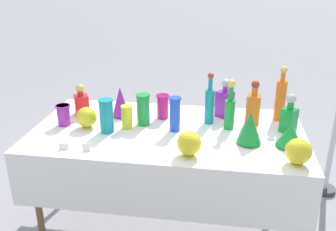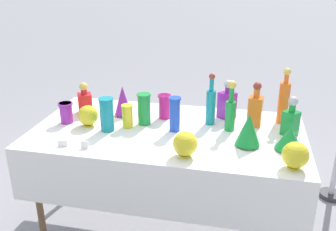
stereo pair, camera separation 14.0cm
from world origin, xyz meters
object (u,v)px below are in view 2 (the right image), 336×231
slender_vase_3 (107,114)px  round_bowl_1 (295,155)px  slender_vase_4 (144,108)px  slender_vase_5 (66,112)px  tall_bottle_2 (284,100)px  round_bowl_0 (88,115)px  square_decanter_3 (255,108)px  round_bowl_2 (185,144)px  slender_vase_1 (127,115)px  square_decanter_2 (227,103)px  tall_bottle_1 (211,104)px  square_decanter_0 (85,101)px  fluted_vase_2 (290,138)px  slender_vase_0 (164,106)px  fluted_vase_0 (249,130)px  tall_bottle_0 (231,110)px  fluted_vase_1 (123,101)px  square_decanter_1 (291,119)px  slender_vase_2 (175,113)px

slender_vase_3 → round_bowl_1: bearing=-12.5°
slender_vase_4 → slender_vase_5: bearing=-170.3°
tall_bottle_2 → round_bowl_0: size_ratio=2.69×
square_decanter_3 → round_bowl_2: square_decanter_3 is taller
square_decanter_3 → slender_vase_1: (-0.83, -0.21, -0.04)m
square_decanter_2 → slender_vase_4: size_ratio=1.29×
tall_bottle_2 → slender_vase_1: 1.07m
tall_bottle_1 → square_decanter_0: size_ratio=1.54×
slender_vase_3 → slender_vase_4: slender_vase_3 is taller
square_decanter_2 → fluted_vase_2: (0.40, -0.43, -0.04)m
tall_bottle_1 → fluted_vase_2: (0.50, -0.29, -0.07)m
slender_vase_0 → slender_vase_3: slender_vase_3 is taller
fluted_vase_0 → slender_vase_4: bearing=164.7°
tall_bottle_2 → round_bowl_2: bearing=-132.2°
tall_bottle_0 → slender_vase_4: (-0.58, -0.02, -0.03)m
square_decanter_3 → slender_vase_1: bearing=-165.7°
square_decanter_2 → slender_vase_5: 1.13m
tall_bottle_1 → tall_bottle_2: tall_bottle_2 is taller
round_bowl_2 → square_decanter_3: bearing=54.5°
round_bowl_0 → round_bowl_2: bearing=-22.1°
tall_bottle_1 → square_decanter_3: (0.30, 0.04, -0.02)m
slender_vase_0 → slender_vase_1: size_ratio=1.10×
tall_bottle_1 → square_decanter_3: 0.30m
slender_vase_3 → slender_vase_5: slender_vase_3 is taller
tall_bottle_0 → square_decanter_3: 0.20m
round_bowl_2 → tall_bottle_0: bearing=62.0°
round_bowl_0 → slender_vase_3: bearing=-15.9°
tall_bottle_0 → round_bowl_0: 0.95m
fluted_vase_1 → fluted_vase_2: 1.17m
tall_bottle_1 → round_bowl_1: tall_bottle_1 is taller
square_decanter_2 → slender_vase_4: 0.59m
slender_vase_3 → square_decanter_0: bearing=136.1°
fluted_vase_0 → fluted_vase_1: size_ratio=0.93×
slender_vase_3 → round_bowl_0: 0.17m
slender_vase_0 → slender_vase_4: bearing=-130.1°
tall_bottle_0 → slender_vase_5: tall_bottle_0 is taller
slender_vase_4 → fluted_vase_2: size_ratio=1.35×
fluted_vase_1 → square_decanter_2: bearing=9.1°
square_decanter_1 → fluted_vase_1: size_ratio=1.18×
slender_vase_2 → slender_vase_3: bearing=-168.4°
slender_vase_0 → fluted_vase_1: (-0.30, -0.02, 0.02)m
slender_vase_4 → fluted_vase_0: size_ratio=1.05×
slender_vase_3 → tall_bottle_0: bearing=12.6°
fluted_vase_1 → square_decanter_1: bearing=-4.5°
tall_bottle_2 → slender_vase_3: 1.20m
square_decanter_0 → slender_vase_3: (0.27, -0.26, 0.02)m
tall_bottle_1 → square_decanter_2: (0.10, 0.14, -0.03)m
square_decanter_1 → slender_vase_3: (-1.17, -0.18, 0.01)m
slender_vase_5 → round_bowl_0: (0.17, -0.02, -0.00)m
tall_bottle_1 → square_decanter_2: bearing=53.8°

